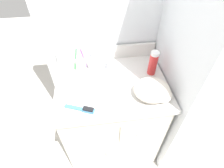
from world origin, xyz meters
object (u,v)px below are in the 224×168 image
object	(u,v)px
hairbrush	(84,109)
hand_towel	(154,91)
soap_dispenser	(92,62)
shaving_cream_can	(153,63)
toothbrush_cup	(81,63)

from	to	relation	value
hairbrush	hand_towel	xyz separation A→B (m)	(0.43, 0.06, 0.03)
soap_dispenser	shaving_cream_can	xyz separation A→B (m)	(0.41, -0.10, 0.02)
hand_towel	soap_dispenser	bearing A→B (deg)	139.54
toothbrush_cup	hand_towel	size ratio (longest dim) A/B	0.83
soap_dispenser	hairbrush	xyz separation A→B (m)	(-0.07, -0.36, -0.06)
toothbrush_cup	shaving_cream_can	world-z (taller)	toothbrush_cup
soap_dispenser	hand_towel	world-z (taller)	soap_dispenser
shaving_cream_can	hairbrush	size ratio (longest dim) A/B	0.99
soap_dispenser	hand_towel	xyz separation A→B (m)	(0.36, -0.31, -0.02)
shaving_cream_can	hand_towel	xyz separation A→B (m)	(-0.05, -0.21, -0.05)
toothbrush_cup	hand_towel	bearing A→B (deg)	-35.85
shaving_cream_can	hairbrush	world-z (taller)	shaving_cream_can
toothbrush_cup	soap_dispenser	size ratio (longest dim) A/B	1.23
toothbrush_cup	hand_towel	world-z (taller)	toothbrush_cup
toothbrush_cup	soap_dispenser	world-z (taller)	toothbrush_cup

